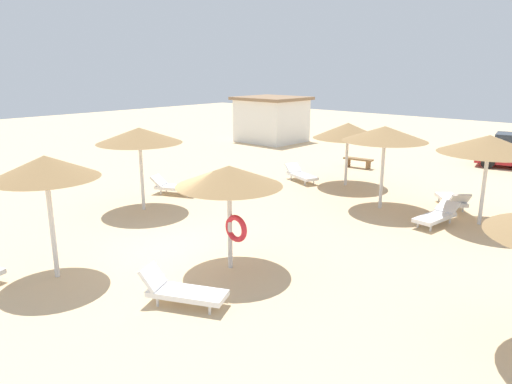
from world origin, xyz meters
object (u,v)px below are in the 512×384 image
object	(u,v)px
parasol_1	(489,144)
parasol_6	(139,136)
parasol_2	(229,177)
parasol_4	(348,131)
lounger_6	(173,186)
bench_1	(358,161)
parasol_5	(385,134)
beach_cabana	(272,119)
lounger_5	(437,215)
lounger_4	(301,174)
lounger_2	(181,291)
parasol_3	(45,168)
lounger_1	(452,199)

from	to	relation	value
parasol_1	parasol_6	size ratio (longest dim) A/B	1.04
parasol_1	parasol_2	distance (m)	8.64
parasol_4	lounger_6	bearing A→B (deg)	-125.90
parasol_2	bench_1	bearing A→B (deg)	107.00
parasol_5	beach_cabana	size ratio (longest dim) A/B	0.70
lounger_5	parasol_6	bearing A→B (deg)	-147.66
parasol_2	parasol_6	bearing A→B (deg)	165.69
lounger_4	lounger_5	distance (m)	7.16
parasol_1	beach_cabana	distance (m)	18.84
parasol_4	lounger_4	distance (m)	2.87
bench_1	lounger_5	bearing A→B (deg)	-43.32
lounger_5	bench_1	distance (m)	8.97
parasol_2	beach_cabana	world-z (taller)	beach_cabana
lounger_4	bench_1	xyz separation A→B (m)	(0.39, 4.30, 0.03)
bench_1	beach_cabana	xyz separation A→B (m)	(-8.98, 3.78, 1.18)
lounger_2	bench_1	size ratio (longest dim) A/B	1.26
parasol_3	lounger_2	xyz separation A→B (m)	(3.37, 1.14, -2.40)
parasol_1	parasol_4	xyz separation A→B (m)	(-6.07, 1.63, -0.26)
lounger_4	lounger_5	bearing A→B (deg)	-15.01
parasol_2	parasol_3	size ratio (longest dim) A/B	0.88
parasol_5	bench_1	size ratio (longest dim) A/B	1.94
parasol_3	lounger_1	distance (m)	13.53
lounger_1	bench_1	world-z (taller)	lounger_1
lounger_1	beach_cabana	distance (m)	17.06
parasol_5	lounger_5	world-z (taller)	parasol_5
lounger_5	bench_1	world-z (taller)	lounger_5
parasol_3	parasol_5	world-z (taller)	parasol_3
parasol_2	lounger_4	bearing A→B (deg)	116.57
lounger_2	lounger_4	world-z (taller)	lounger_2
parasol_6	lounger_6	size ratio (longest dim) A/B	1.50
parasol_3	lounger_1	size ratio (longest dim) A/B	1.63
lounger_1	beach_cabana	bearing A→B (deg)	153.08
parasol_5	beach_cabana	distance (m)	16.32
parasol_3	lounger_5	bearing A→B (deg)	62.41
lounger_5	parasol_1	bearing A→B (deg)	43.51
parasol_5	lounger_4	bearing A→B (deg)	163.43
lounger_2	parasol_1	bearing A→B (deg)	73.53
parasol_6	lounger_5	world-z (taller)	parasol_6
parasol_6	beach_cabana	size ratio (longest dim) A/B	0.70
parasol_1	bench_1	distance (m)	9.44
bench_1	lounger_2	bearing A→B (deg)	-73.10
parasol_6	lounger_4	xyz separation A→B (m)	(1.59, 7.23, -2.35)
parasol_6	lounger_1	distance (m)	11.40
parasol_6	lounger_1	size ratio (longest dim) A/B	1.61
parasol_6	lounger_4	bearing A→B (deg)	77.64
parasol_1	lounger_4	bearing A→B (deg)	173.67
beach_cabana	lounger_1	bearing A→B (deg)	-26.92
parasol_4	parasol_5	bearing A→B (deg)	-37.42
lounger_2	bench_1	distance (m)	15.83
parasol_4	lounger_5	world-z (taller)	parasol_4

